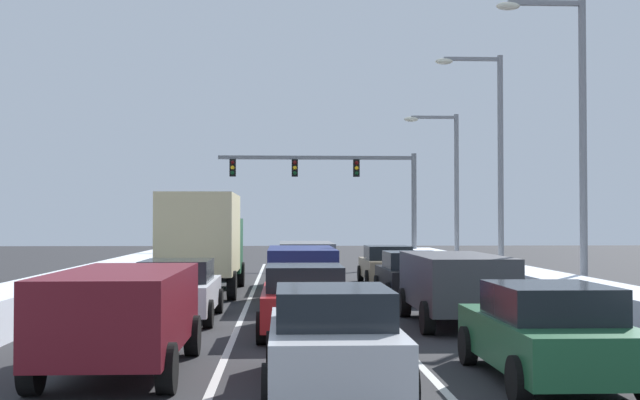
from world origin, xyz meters
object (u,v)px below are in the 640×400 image
Objects in this scene: street_lamp_right_mid at (492,149)px; suv_maroon_left_lane_nearest at (122,311)px; sedan_charcoal_left_lane_fourth at (216,260)px; traffic_light_gantry at (345,180)px; suv_navy_center_lane_third at (301,270)px; sedan_tan_right_lane_fourth at (387,265)px; box_truck_left_lane_third at (203,238)px; sedan_red_center_lane_second at (304,299)px; street_lamp_right_far at (449,177)px; suv_gray_center_lane_fourth at (306,260)px; sedan_green_right_lane_nearest at (548,332)px; sedan_black_right_lane_third at (412,275)px; sedan_white_left_lane_second at (178,290)px; street_lamp_right_near at (572,123)px; suv_charcoal_right_lane_second at (455,282)px; sedan_silver_center_lane_nearest at (333,338)px.

suv_maroon_left_lane_nearest is at bearing -120.56° from street_lamp_right_mid.
traffic_light_gantry is (6.29, 9.63, 3.97)m from sedan_charcoal_left_lane_fourth.
suv_maroon_left_lane_nearest is at bearing -105.81° from suv_navy_center_lane_third.
sedan_tan_right_lane_fourth is 0.62× the size of box_truck_left_lane_third.
street_lamp_right_far is at bearing 70.70° from sedan_red_center_lane_second.
sedan_green_right_lane_nearest is at bearing -80.14° from suv_gray_center_lane_fourth.
sedan_black_right_lane_third is 14.02m from suv_maroon_left_lane_nearest.
traffic_light_gantry is at bearing 83.84° from sedan_red_center_lane_second.
suv_maroon_left_lane_nearest is 0.64× the size of street_lamp_right_far.
suv_navy_center_lane_third is at bearing -137.33° from street_lamp_right_mid.
street_lamp_right_far reaches higher than sedan_tan_right_lane_fourth.
sedan_white_left_lane_second is at bearing -108.68° from suv_gray_center_lane_fourth.
street_lamp_right_mid is (10.96, -4.23, 4.51)m from sedan_charcoal_left_lane_fourth.
suv_navy_center_lane_third is at bearing 172.97° from street_lamp_right_near.
suv_charcoal_right_lane_second is 1.09× the size of sedan_black_right_lane_third.
suv_charcoal_right_lane_second is 1.09× the size of sedan_tan_right_lane_fourth.
sedan_black_right_lane_third is 8.55m from sedan_red_center_lane_second.
street_lamp_right_far reaches higher than suv_maroon_left_lane_nearest.
sedan_white_left_lane_second is at bearing -164.56° from street_lamp_right_near.
suv_maroon_left_lane_nearest is 1.09× the size of sedan_white_left_lane_second.
suv_gray_center_lane_fourth is (0.40, 12.88, 0.25)m from sedan_red_center_lane_second.
traffic_light_gantry is (6.04, 24.84, 3.97)m from sedan_white_left_lane_second.
suv_navy_center_lane_third is at bearing -161.89° from sedan_black_right_lane_third.
traffic_light_gantry is (-0.65, 33.05, 3.97)m from sedan_green_right_lane_nearest.
suv_maroon_left_lane_nearest is (-6.71, -5.97, 0.00)m from suv_charcoal_right_lane_second.
street_lamp_right_far is (10.61, 18.91, 3.84)m from sedan_white_left_lane_second.
traffic_light_gantry is 14.64m from street_lamp_right_mid.
street_lamp_right_mid is at bearing 60.66° from sedan_red_center_lane_second.
sedan_black_right_lane_third is 12.19m from sedan_charcoal_left_lane_fourth.
street_lamp_right_mid is (7.55, 6.96, 4.26)m from suv_navy_center_lane_third.
street_lamp_right_near is (4.37, 11.26, 4.57)m from sedan_green_right_lane_nearest.
sedan_red_center_lane_second is 0.41× the size of traffic_light_gantry.
suv_maroon_left_lane_nearest is (-3.34, 1.51, 0.25)m from sedan_silver_center_lane_nearest.
suv_maroon_left_lane_nearest reaches higher than sedan_red_center_lane_second.
sedan_silver_center_lane_nearest is 9.29m from sedan_white_left_lane_second.
sedan_red_center_lane_second is 6.62m from suv_navy_center_lane_third.
traffic_light_gantry is (-0.63, 19.67, 3.97)m from sedan_black_right_lane_third.
sedan_silver_center_lane_nearest is at bearing -90.41° from suv_gray_center_lane_fourth.
sedan_red_center_lane_second is (-3.61, 5.61, 0.00)m from sedan_green_right_lane_nearest.
box_truck_left_lane_third reaches higher than suv_maroon_left_lane_nearest.
street_lamp_right_far is (7.27, 27.57, 3.84)m from sedan_silver_center_lane_nearest.
suv_charcoal_right_lane_second is at bearing 89.89° from sedan_green_right_lane_nearest.
street_lamp_right_near is 15.88m from street_lamp_right_far.
suv_gray_center_lane_fourth is at bearing 105.70° from suv_charcoal_right_lane_second.
sedan_green_right_lane_nearest is 0.92× the size of suv_gray_center_lane_fourth.
suv_maroon_left_lane_nearest is 14.80m from box_truck_left_lane_third.
sedan_silver_center_lane_nearest is 1.00× the size of sedan_white_left_lane_second.
sedan_charcoal_left_lane_fourth is at bearing 90.92° from sedan_white_left_lane_second.
street_lamp_right_far reaches higher than sedan_charcoal_left_lane_fourth.
sedan_white_left_lane_second is (-3.48, -10.29, -0.25)m from suv_gray_center_lane_fourth.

